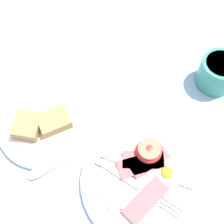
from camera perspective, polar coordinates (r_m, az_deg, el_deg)
ground_plane at (r=0.63m, az=0.44°, el=-8.93°), size 3.00×3.00×0.00m
breakfast_plate at (r=0.61m, az=6.39°, el=-11.71°), size 0.25×0.25×0.04m
bread_plate at (r=0.66m, az=-12.31°, el=-2.29°), size 0.19×0.19×0.04m
sugar_cup at (r=0.72m, az=18.81°, el=6.88°), size 0.08×0.08×0.07m
teaspoon_by_saucer at (r=0.63m, az=-14.47°, el=-11.34°), size 0.10×0.18×0.01m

